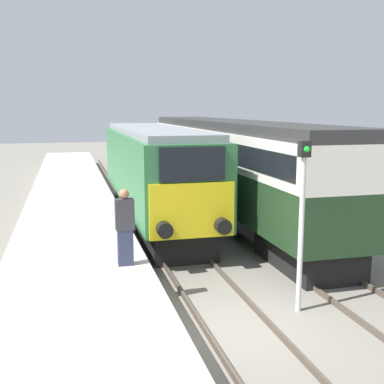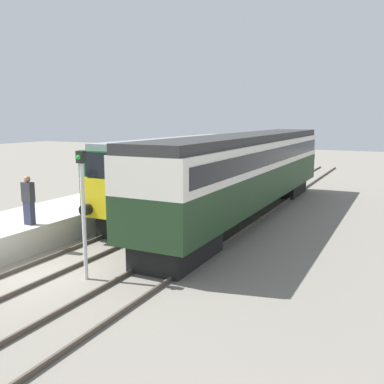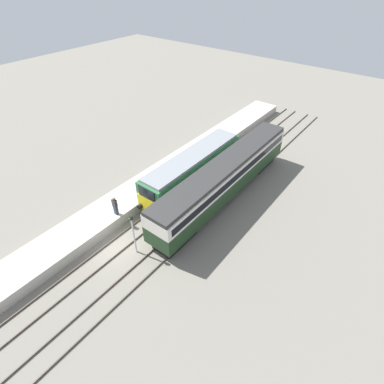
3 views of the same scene
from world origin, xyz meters
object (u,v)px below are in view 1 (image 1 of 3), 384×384
Objects in this scene: person_on_platform at (125,227)px; signal_post at (302,212)px; locomotive at (153,171)px; passenger_carriage at (228,158)px.

person_on_platform is 4.10m from signal_post.
locomotive is 7.14× the size of person_on_platform.
signal_post is at bearing -79.98° from locomotive.
person_on_platform is at bearing -122.05° from passenger_carriage.
signal_post is (1.70, -9.62, 0.19)m from locomotive.
locomotive is 9.77m from signal_post.
passenger_carriage is 4.85× the size of signal_post.
signal_post reaches higher than person_on_platform.
signal_post reaches higher than locomotive.
signal_post is (-1.70, -10.24, -0.17)m from passenger_carriage.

